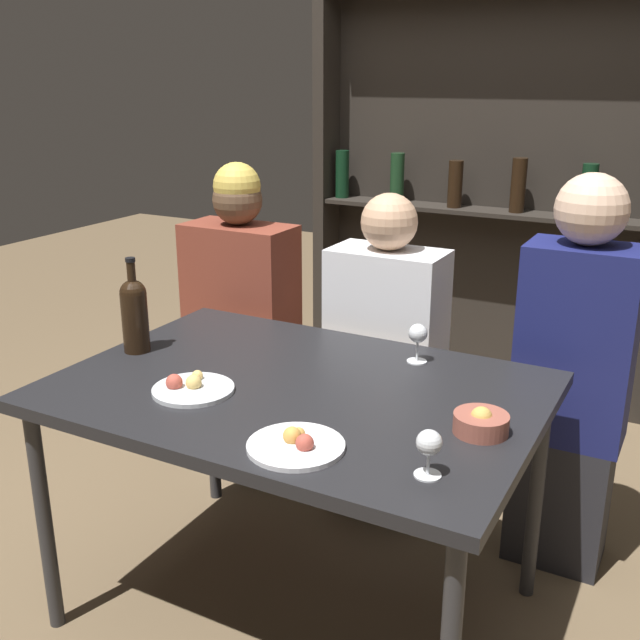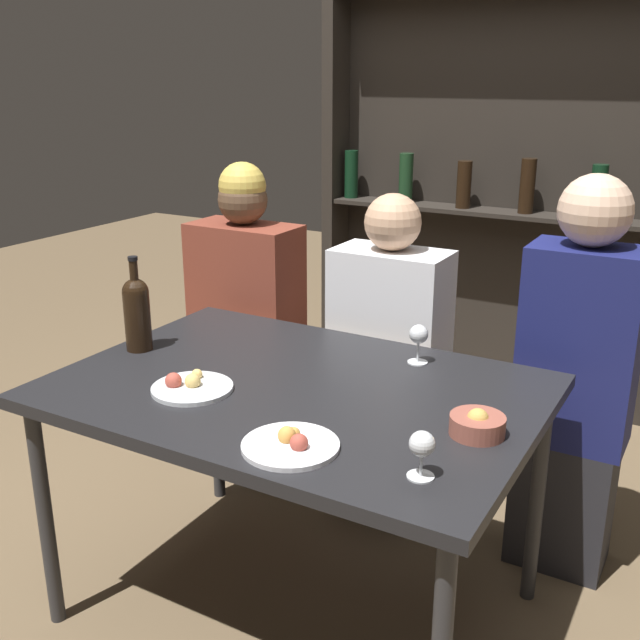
{
  "view_description": "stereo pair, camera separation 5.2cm",
  "coord_description": "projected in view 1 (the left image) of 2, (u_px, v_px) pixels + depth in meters",
  "views": [
    {
      "loc": [
        0.96,
        -1.65,
        1.56
      ],
      "look_at": [
        0.0,
        0.14,
        0.89
      ],
      "focal_mm": 42.0,
      "sensor_mm": 36.0,
      "label": 1
    },
    {
      "loc": [
        1.01,
        -1.62,
        1.56
      ],
      "look_at": [
        0.0,
        0.14,
        0.89
      ],
      "focal_mm": 42.0,
      "sensor_mm": 36.0,
      "label": 2
    }
  ],
  "objects": [
    {
      "name": "dining_table",
      "position": [
        297.0,
        405.0,
        2.09
      ],
      "size": [
        1.32,
        0.92,
        0.74
      ],
      "color": "black",
      "rests_on": "ground_plane"
    },
    {
      "name": "food_plate_0",
      "position": [
        191.0,
        387.0,
        2.03
      ],
      "size": [
        0.22,
        0.22,
        0.05
      ],
      "color": "silver",
      "rests_on": "dining_table"
    },
    {
      "name": "wine_rack_wall",
      "position": [
        490.0,
        177.0,
        3.47
      ],
      "size": [
        1.73,
        0.21,
        2.18
      ],
      "color": "#28231E",
      "rests_on": "ground_plane"
    },
    {
      "name": "snack_bowl",
      "position": [
        481.0,
        423.0,
        1.79
      ],
      "size": [
        0.13,
        0.13,
        0.07
      ],
      "color": "#995142",
      "rests_on": "dining_table"
    },
    {
      "name": "seated_person_center",
      "position": [
        385.0,
        370.0,
        2.67
      ],
      "size": [
        0.4,
        0.22,
        1.19
      ],
      "color": "#26262B",
      "rests_on": "ground_plane"
    },
    {
      "name": "seated_person_right",
      "position": [
        571.0,
        386.0,
        2.36
      ],
      "size": [
        0.34,
        0.22,
        1.29
      ],
      "color": "#26262B",
      "rests_on": "ground_plane"
    },
    {
      "name": "wine_bottle",
      "position": [
        136.0,
        312.0,
        2.29
      ],
      "size": [
        0.08,
        0.08,
        0.3
      ],
      "color": "black",
      "rests_on": "dining_table"
    },
    {
      "name": "wine_glass_1",
      "position": [
        418.0,
        336.0,
        2.21
      ],
      "size": [
        0.06,
        0.06,
        0.12
      ],
      "color": "silver",
      "rests_on": "dining_table"
    },
    {
      "name": "seated_person_left",
      "position": [
        242.0,
        332.0,
        2.93
      ],
      "size": [
        0.42,
        0.22,
        1.25
      ],
      "color": "#26262B",
      "rests_on": "ground_plane"
    },
    {
      "name": "food_plate_1",
      "position": [
        296.0,
        444.0,
        1.72
      ],
      "size": [
        0.23,
        0.23,
        0.05
      ],
      "color": "white",
      "rests_on": "dining_table"
    },
    {
      "name": "wine_glass_0",
      "position": [
        429.0,
        445.0,
        1.58
      ],
      "size": [
        0.06,
        0.06,
        0.11
      ],
      "color": "silver",
      "rests_on": "dining_table"
    },
    {
      "name": "ground_plane",
      "position": [
        299.0,
        607.0,
        2.3
      ],
      "size": [
        10.0,
        10.0,
        0.0
      ],
      "primitive_type": "plane",
      "color": "brown"
    }
  ]
}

